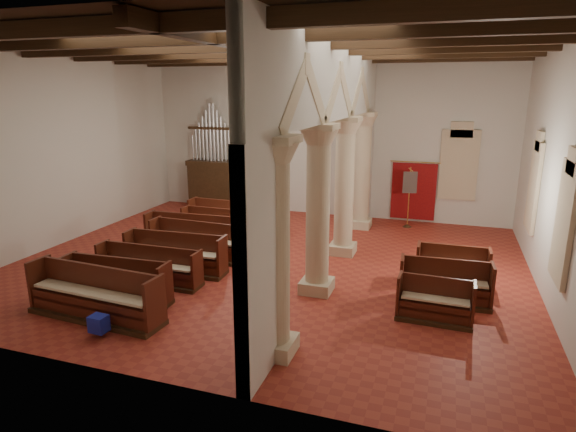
{
  "coord_description": "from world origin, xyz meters",
  "views": [
    {
      "loc": [
        4.59,
        -12.12,
        4.8
      ],
      "look_at": [
        0.4,
        0.5,
        1.3
      ],
      "focal_mm": 30.0,
      "sensor_mm": 36.0,
      "label": 1
    }
  ],
  "objects_px": {
    "lectern": "(251,198)",
    "processional_banner": "(408,206)",
    "pipe_organ": "(214,176)",
    "aisle_pew_0": "(435,307)",
    "nave_pew_0": "(95,302)"
  },
  "relations": [
    {
      "from": "pipe_organ",
      "to": "nave_pew_0",
      "type": "height_order",
      "value": "pipe_organ"
    },
    {
      "from": "processional_banner",
      "to": "aisle_pew_0",
      "type": "xyz_separation_m",
      "value": [
        1.18,
        -7.29,
        -0.45
      ]
    },
    {
      "from": "nave_pew_0",
      "to": "processional_banner",
      "type": "bearing_deg",
      "value": 62.4
    },
    {
      "from": "lectern",
      "to": "aisle_pew_0",
      "type": "relative_size",
      "value": 0.82
    },
    {
      "from": "pipe_organ",
      "to": "aisle_pew_0",
      "type": "bearing_deg",
      "value": -40.23
    },
    {
      "from": "lectern",
      "to": "processional_banner",
      "type": "xyz_separation_m",
      "value": [
        6.26,
        -0.39,
        0.22
      ]
    },
    {
      "from": "lectern",
      "to": "aisle_pew_0",
      "type": "bearing_deg",
      "value": -46.81
    },
    {
      "from": "pipe_organ",
      "to": "lectern",
      "type": "distance_m",
      "value": 1.84
    },
    {
      "from": "lectern",
      "to": "aisle_pew_0",
      "type": "xyz_separation_m",
      "value": [
        7.44,
        -7.68,
        -0.22
      ]
    },
    {
      "from": "aisle_pew_0",
      "to": "processional_banner",
      "type": "bearing_deg",
      "value": 101.03
    },
    {
      "from": "lectern",
      "to": "processional_banner",
      "type": "relative_size",
      "value": 0.61
    },
    {
      "from": "pipe_organ",
      "to": "processional_banner",
      "type": "bearing_deg",
      "value": -2.91
    },
    {
      "from": "lectern",
      "to": "processional_banner",
      "type": "bearing_deg",
      "value": -4.48
    },
    {
      "from": "lectern",
      "to": "processional_banner",
      "type": "height_order",
      "value": "processional_banner"
    },
    {
      "from": "processional_banner",
      "to": "nave_pew_0",
      "type": "bearing_deg",
      "value": -137.51
    }
  ]
}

